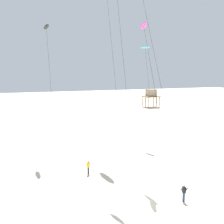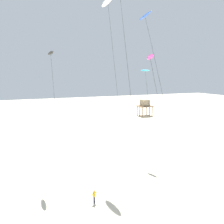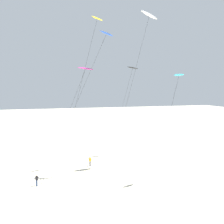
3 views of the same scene
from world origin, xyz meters
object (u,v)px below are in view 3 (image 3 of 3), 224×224
object	(u,v)px
kite_cyan	(179,77)
kite_flyer_nearest	(90,161)
kite_white	(149,16)
kite_flyer_middle	(37,180)
kite_blue	(104,39)
kite_magenta	(85,71)
kite_black	(132,70)
kite_yellow	(96,25)

from	to	relation	value
kite_cyan	kite_flyer_nearest	distance (m)	21.39
kite_white	kite_flyer_middle	distance (m)	30.03
kite_flyer_middle	kite_white	bearing A→B (deg)	94.93
kite_blue	kite_magenta	bearing A→B (deg)	-109.95
kite_black	kite_magenta	size ratio (longest dim) A/B	1.06
kite_yellow	kite_flyer_middle	xyz separation A→B (m)	(3.36, -9.39, -22.77)
kite_blue	kite_yellow	size ratio (longest dim) A/B	0.88
kite_blue	kite_white	bearing A→B (deg)	103.09
kite_black	kite_flyer_nearest	world-z (taller)	kite_black
kite_flyer_nearest	kite_cyan	bearing A→B (deg)	38.64
kite_white	kite_flyer_middle	world-z (taller)	kite_white
kite_black	kite_cyan	size ratio (longest dim) A/B	1.14
kite_cyan	kite_flyer_middle	xyz separation A→B (m)	(-5.67, -18.79, -14.46)
kite_blue	kite_flyer_middle	distance (m)	22.25
kite_magenta	kite_white	xyz separation A→B (m)	(-0.84, 10.48, 8.75)
kite_black	kite_yellow	world-z (taller)	kite_yellow
kite_flyer_middle	kite_magenta	bearing A→B (deg)	95.42
kite_white	kite_yellow	world-z (taller)	kite_white
kite_black	kite_magenta	xyz separation A→B (m)	(9.08, -10.89, -1.03)
kite_magenta	kite_yellow	bearing A→B (deg)	140.01
kite_magenta	kite_flyer_middle	distance (m)	17.09
kite_blue	kite_flyer_nearest	xyz separation A→B (m)	(-6.93, -0.86, -19.96)
kite_magenta	kite_flyer_nearest	bearing A→B (deg)	163.03
kite_yellow	kite_white	bearing A→B (deg)	77.37
kite_cyan	kite_yellow	size ratio (longest dim) A/B	0.63
kite_yellow	kite_flyer_nearest	distance (m)	23.01
kite_cyan	kite_magenta	xyz separation A→B (m)	(-6.34, -11.65, 1.05)
kite_flyer_nearest	kite_flyer_middle	world-z (taller)	same
kite_yellow	kite_flyer_nearest	size ratio (longest dim) A/B	14.96
kite_magenta	kite_flyer_nearest	distance (m)	16.72
kite_black	kite_flyer_nearest	size ratio (longest dim) A/B	10.81
kite_blue	kite_black	world-z (taller)	kite_blue
kite_magenta	kite_yellow	xyz separation A→B (m)	(-2.69, 2.25, 7.25)
kite_black	kite_flyer_middle	size ratio (longest dim) A/B	10.81
kite_magenta	kite_flyer_middle	bearing A→B (deg)	-84.58
kite_cyan	kite_white	size ratio (longest dim) A/B	0.61
kite_flyer_middle	kite_flyer_nearest	bearing A→B (deg)	126.54
kite_flyer_middle	kite_black	bearing A→B (deg)	118.43
kite_black	kite_flyer_nearest	xyz separation A→B (m)	(3.12, -9.07, -16.55)
kite_blue	kite_white	world-z (taller)	kite_white
kite_yellow	kite_magenta	bearing A→B (deg)	-39.99
kite_magenta	kite_white	world-z (taller)	kite_white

